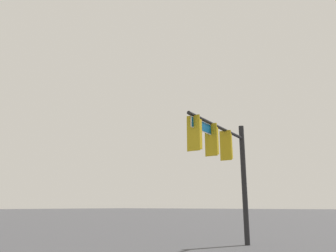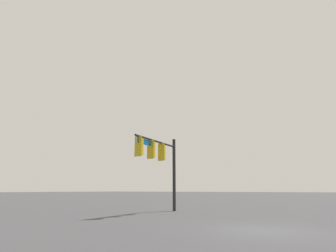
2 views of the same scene
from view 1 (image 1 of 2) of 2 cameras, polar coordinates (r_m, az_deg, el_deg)
The scene contains 1 object.
signal_pole_near at distance 14.16m, azimuth 9.95°, elevation -5.01°, with size 5.43×0.71×5.52m.
Camera 1 is at (8.13, -1.60, 1.71)m, focal length 35.00 mm.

